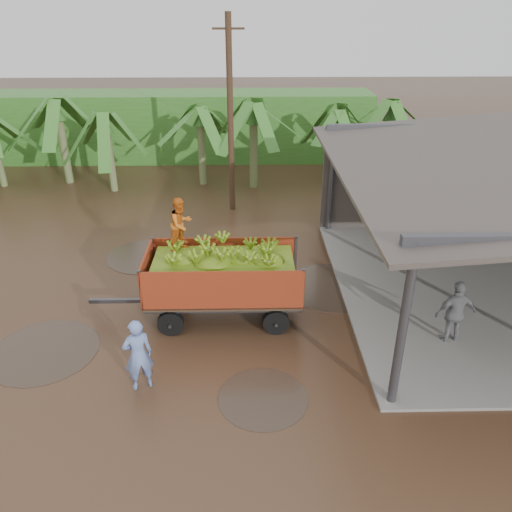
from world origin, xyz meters
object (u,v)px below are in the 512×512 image
(man_blue, at_px, (138,355))
(man_grey, at_px, (455,313))
(banana_trailer, at_px, (223,275))
(utility_pole, at_px, (230,117))

(man_blue, xyz_separation_m, man_grey, (7.76, 1.52, -0.01))
(man_blue, relative_size, man_grey, 1.01)
(banana_trailer, xyz_separation_m, man_grey, (5.96, -1.41, -0.38))
(man_blue, bearing_deg, banana_trailer, -144.10)
(man_blue, height_order, man_grey, man_blue)
(man_grey, bearing_deg, utility_pole, -66.09)
(banana_trailer, xyz_separation_m, man_blue, (-1.80, -2.93, -0.37))
(man_grey, distance_m, utility_pole, 11.63)
(man_grey, xyz_separation_m, utility_pole, (-5.89, 9.57, 2.98))
(banana_trailer, bearing_deg, man_grey, -13.25)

